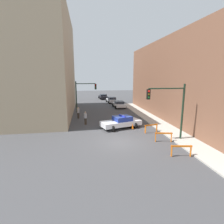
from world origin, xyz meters
TOP-DOWN VIEW (x-y plane):
  - ground_plane at (0.00, 0.00)m, footprint 120.00×120.00m
  - sidewalk_right at (6.20, 0.00)m, footprint 2.40×44.00m
  - building_corner_left at (-12.00, 14.00)m, footprint 14.00×20.00m
  - building_right at (13.40, 8.00)m, footprint 12.00×28.00m
  - traffic_light_near at (4.73, -0.24)m, footprint 3.64×0.35m
  - traffic_light_far at (-3.30, 14.28)m, footprint 3.44×0.35m
  - police_car at (1.10, 4.49)m, footprint 5.03×3.16m
  - parked_car_near at (3.53, 17.96)m, footprint 2.34×4.34m
  - parked_car_mid at (3.12, 24.55)m, footprint 2.48×4.42m
  - parked_car_far at (1.90, 31.43)m, footprint 2.50×4.43m
  - pedestrian_crossing at (-3.04, 6.68)m, footprint 0.51×0.51m
  - pedestrian_corner at (-4.03, 10.12)m, footprint 0.49×0.49m
  - barrier_front at (4.01, -3.58)m, footprint 1.59×0.40m
  - barrier_mid at (4.04, -0.50)m, footprint 1.58×0.45m
  - barrier_back at (3.94, 2.31)m, footprint 1.58×0.46m
  - traffic_cone at (2.29, 3.80)m, footprint 0.36×0.36m

SIDE VIEW (x-z plane):
  - ground_plane at x=0.00m, z-range 0.00..0.00m
  - sidewalk_right at x=6.20m, z-range 0.00..0.12m
  - traffic_cone at x=2.29m, z-range -0.01..0.65m
  - barrier_front at x=4.01m, z-range 0.17..1.07m
  - barrier_mid at x=4.04m, z-range 0.17..1.07m
  - barrier_back at x=3.94m, z-range 0.17..1.07m
  - parked_car_near at x=3.53m, z-range 0.02..1.33m
  - parked_car_mid at x=3.12m, z-range 0.02..1.33m
  - parked_car_far at x=1.90m, z-range 0.02..1.33m
  - police_car at x=1.10m, z-range -0.04..1.48m
  - pedestrian_crossing at x=-3.04m, z-range 0.03..1.69m
  - pedestrian_corner at x=-4.03m, z-range 0.03..1.69m
  - traffic_light_far at x=-3.30m, z-range 0.80..6.00m
  - traffic_light_near at x=4.73m, z-range 0.93..6.13m
  - building_right at x=13.40m, z-range 0.00..11.01m
  - building_corner_left at x=-12.00m, z-range 0.00..15.45m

